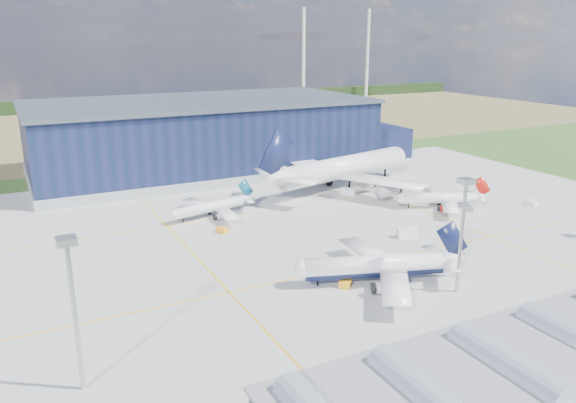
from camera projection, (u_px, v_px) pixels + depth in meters
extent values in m
plane|color=#2E5A21|center=(333.00, 251.00, 131.75)|extent=(600.00, 600.00, 0.00)
cube|color=gray|center=(312.00, 237.00, 140.28)|extent=(220.00, 160.00, 0.06)
cube|color=#FFB80D|center=(357.00, 265.00, 123.18)|extent=(180.00, 0.40, 0.02)
cube|color=#FFB80D|center=(270.00, 211.00, 161.62)|extent=(180.00, 0.40, 0.02)
cube|color=#FFB80D|center=(197.00, 258.00, 127.16)|extent=(0.40, 120.00, 0.02)
cube|color=#FFB80D|center=(436.00, 215.00, 157.74)|extent=(0.40, 120.00, 0.02)
cube|color=olive|center=(131.00, 125.00, 319.67)|extent=(600.00, 220.00, 0.01)
cube|color=black|center=(106.00, 104.00, 386.88)|extent=(600.00, 8.00, 8.00)
cylinder|color=silver|center=(304.00, 55.00, 435.12)|extent=(2.40, 2.40, 70.00)
cylinder|color=silver|center=(368.00, 54.00, 461.32)|extent=(2.40, 2.40, 70.00)
cube|color=#101A37|center=(201.00, 136.00, 209.37)|extent=(120.00, 60.00, 25.00)
cube|color=#8F969C|center=(202.00, 165.00, 212.44)|extent=(121.00, 61.00, 3.20)
cube|color=#444E56|center=(199.00, 101.00, 205.70)|extent=(122.00, 62.00, 1.20)
cube|color=#101A37|center=(367.00, 140.00, 238.38)|extent=(24.00, 30.00, 12.00)
cube|color=black|center=(504.00, 388.00, 75.28)|extent=(65.00, 22.00, 6.00)
cube|color=gray|center=(507.00, 367.00, 74.38)|extent=(66.00, 23.00, 0.50)
cylinder|color=#91A0B4|center=(424.00, 395.00, 68.20)|extent=(4.40, 18.00, 4.40)
cylinder|color=#91A0B4|center=(507.00, 365.00, 74.32)|extent=(4.40, 18.00, 4.40)
cylinder|color=#AFB2B6|center=(76.00, 320.00, 76.81)|extent=(0.70, 0.70, 22.00)
cube|color=#AFB2B6|center=(66.00, 241.00, 73.57)|extent=(2.60, 2.60, 1.00)
cylinder|color=#AFB2B6|center=(461.00, 239.00, 107.38)|extent=(0.70, 0.70, 22.00)
cube|color=#AFB2B6|center=(466.00, 181.00, 104.14)|extent=(2.60, 2.60, 1.00)
cube|color=#FDA616|center=(346.00, 283.00, 112.69)|extent=(3.78, 3.82, 1.40)
cube|color=white|center=(407.00, 233.00, 140.30)|extent=(5.68, 3.85, 2.28)
cube|color=white|center=(532.00, 203.00, 167.33)|extent=(2.51, 3.53, 1.46)
cube|color=white|center=(349.00, 191.00, 178.08)|extent=(4.38, 4.99, 2.11)
cube|color=#FDA616|center=(222.00, 230.00, 143.67)|extent=(2.80, 3.41, 1.29)
imported|color=#99999E|center=(553.00, 323.00, 97.18)|extent=(3.96, 2.72, 1.25)
imported|color=#99999E|center=(449.00, 257.00, 126.35)|extent=(3.65, 2.24, 1.14)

